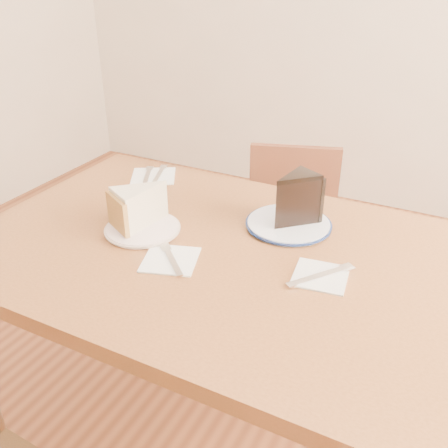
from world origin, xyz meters
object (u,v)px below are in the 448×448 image
table (214,280)px  chocolate_cake (293,202)px  chair_far (289,247)px  plate_navy (288,224)px  carrot_cake (144,207)px  plate_cream (143,229)px

table → chocolate_cake: size_ratio=10.03×
chair_far → plate_navy: (0.13, -0.41, 0.33)m
plate_navy → chocolate_cake: (0.01, -0.00, 0.07)m
chair_far → carrot_cake: 0.72m
table → plate_cream: size_ratio=6.52×
table → plate_cream: plate_cream is taller
carrot_cake → plate_cream: bearing=-44.0°
plate_cream → plate_navy: bearing=30.9°
table → carrot_cake: carrot_cake is taller
plate_cream → plate_navy: same height
plate_cream → chocolate_cake: chocolate_cake is taller
table → chair_far: 0.63m
carrot_cake → table: bearing=25.5°
plate_navy → carrot_cake: (-0.33, -0.17, 0.05)m
chair_far → plate_cream: chair_far is taller
chair_far → plate_cream: (-0.19, -0.60, 0.33)m
plate_navy → plate_cream: bearing=-149.1°
plate_navy → carrot_cake: 0.37m
plate_cream → carrot_cake: (-0.01, 0.02, 0.05)m
carrot_cake → chocolate_cake: 0.38m
table → chair_far: size_ratio=1.55×
chair_far → carrot_cake: size_ratio=5.66×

